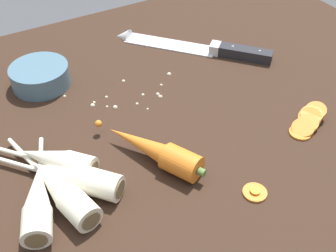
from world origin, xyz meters
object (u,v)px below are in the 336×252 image
(parsnip_back, at_px, (74,177))
(carrot_slice_stack, at_px, (308,121))
(whole_carrot, at_px, (155,151))
(prep_bowl, at_px, (40,75))
(parsnip_front, at_px, (56,161))
(parsnip_mid_left, at_px, (38,201))
(parsnip_mid_right, at_px, (60,190))
(chefs_knife, at_px, (189,46))
(carrot_slice_stray_near, at_px, (255,192))

(parsnip_back, relative_size, carrot_slice_stack, 2.13)
(whole_carrot, xyz_separation_m, prep_bowl, (-0.09, 0.29, 0.00))
(parsnip_front, bearing_deg, whole_carrot, -22.47)
(parsnip_front, height_order, parsnip_mid_left, same)
(parsnip_front, height_order, parsnip_mid_right, same)
(chefs_knife, relative_size, carrot_slice_stray_near, 7.98)
(carrot_slice_stray_near, bearing_deg, parsnip_mid_right, 151.78)
(parsnip_back, bearing_deg, parsnip_front, 105.06)
(whole_carrot, relative_size, carrot_slice_stray_near, 5.30)
(whole_carrot, bearing_deg, parsnip_mid_left, -179.14)
(carrot_slice_stray_near, bearing_deg, prep_bowl, 113.68)
(carrot_slice_stack, relative_size, prep_bowl, 0.79)
(whole_carrot, height_order, parsnip_mid_right, whole_carrot)
(parsnip_front, relative_size, carrot_slice_stack, 1.83)
(parsnip_front, bearing_deg, parsnip_mid_left, -127.84)
(parsnip_mid_right, distance_m, prep_bowl, 0.29)
(carrot_slice_stray_near, bearing_deg, parsnip_mid_left, 155.25)
(whole_carrot, height_order, parsnip_back, whole_carrot)
(parsnip_front, relative_size, carrot_slice_stray_near, 4.47)
(carrot_slice_stray_near, distance_m, prep_bowl, 0.45)
(parsnip_back, bearing_deg, prep_bowl, 82.71)
(chefs_knife, relative_size, whole_carrot, 1.51)
(chefs_knife, relative_size, parsnip_mid_right, 1.26)
(parsnip_mid_left, xyz_separation_m, carrot_slice_stray_near, (0.28, -0.13, -0.02))
(parsnip_back, height_order, prep_bowl, same)
(parsnip_mid_left, height_order, prep_bowl, same)
(carrot_slice_stray_near, bearing_deg, chefs_knife, 71.12)
(parsnip_front, bearing_deg, carrot_slice_stray_near, -39.20)
(chefs_knife, xyz_separation_m, parsnip_back, (-0.35, -0.24, 0.01))
(whole_carrot, bearing_deg, chefs_knife, 49.05)
(parsnip_back, xyz_separation_m, carrot_slice_stray_near, (0.22, -0.14, -0.02))
(carrot_slice_stack, bearing_deg, parsnip_front, 164.01)
(chefs_knife, xyz_separation_m, whole_carrot, (-0.22, -0.26, 0.01))
(carrot_slice_stray_near, bearing_deg, parsnip_front, 140.80)
(whole_carrot, distance_m, parsnip_back, 0.13)
(whole_carrot, height_order, parsnip_mid_left, whole_carrot)
(parsnip_mid_left, height_order, carrot_slice_stray_near, parsnip_mid_left)
(parsnip_mid_right, relative_size, carrot_slice_stack, 2.59)
(whole_carrot, xyz_separation_m, parsnip_front, (-0.14, 0.06, -0.00))
(parsnip_back, xyz_separation_m, prep_bowl, (0.03, 0.27, 0.00))
(parsnip_mid_right, distance_m, parsnip_back, 0.03)
(chefs_knife, relative_size, parsnip_back, 1.53)
(parsnip_mid_left, distance_m, parsnip_mid_right, 0.03)
(parsnip_front, xyz_separation_m, parsnip_mid_left, (-0.05, -0.06, -0.00))
(prep_bowl, bearing_deg, parsnip_mid_right, -101.87)
(chefs_knife, distance_m, prep_bowl, 0.32)
(parsnip_mid_left, bearing_deg, carrot_slice_stack, -7.02)
(whole_carrot, distance_m, prep_bowl, 0.30)
(whole_carrot, bearing_deg, carrot_slice_stray_near, -54.92)
(chefs_knife, distance_m, parsnip_mid_left, 0.48)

